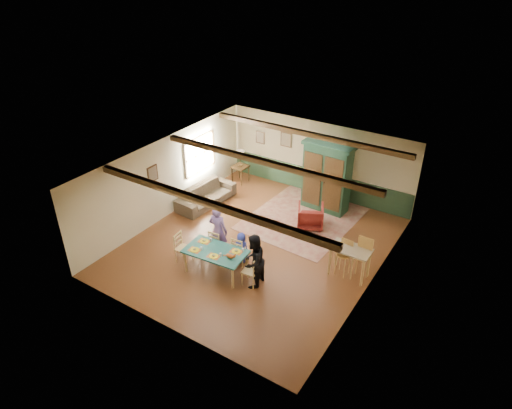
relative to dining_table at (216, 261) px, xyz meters
The scene contains 35 objects.
floor 1.74m from the dining_table, 80.52° to the left, with size 8.00×8.00×0.00m, color #542C17.
wall_back 5.78m from the dining_table, 87.17° to the left, with size 7.00×0.02×2.70m, color beige.
wall_left 3.77m from the dining_table, 152.39° to the left, with size 0.02×8.00×2.70m, color beige.
wall_right 4.26m from the dining_table, 24.00° to the left, with size 0.02×8.00×2.70m, color beige.
ceiling 2.90m from the dining_table, 80.52° to the left, with size 7.00×8.00×0.02m, color silver.
wainscot_back 5.67m from the dining_table, 87.16° to the left, with size 6.95×0.03×0.90m, color #203B26.
ceiling_beam_front 2.36m from the dining_table, 65.47° to the right, with size 6.95×0.16×0.16m, color black.
ceiling_beam_mid 3.08m from the dining_table, 82.31° to the left, with size 6.95×0.16×0.16m, color black.
ceiling_beam_back 5.21m from the dining_table, 86.56° to the left, with size 6.95×0.16×0.16m, color black.
window_left 4.80m from the dining_table, 133.30° to the left, with size 0.06×1.60×1.30m, color white, non-canonical shape.
picture_left_wall 3.65m from the dining_table, 161.23° to the left, with size 0.04×0.42×0.52m, color gray, non-canonical shape.
picture_back_a 5.92m from the dining_table, 100.21° to the left, with size 0.45×0.04×0.55m, color gray, non-canonical shape.
picture_back_b 6.18m from the dining_table, 110.54° to the left, with size 0.38×0.04×0.48m, color gray, non-canonical shape.
dining_table is the anchor object (origin of this frame).
dining_chair_far_left 0.78m from the dining_table, 123.72° to the left, with size 0.40×0.41×0.89m, color tan, non-canonical shape.
dining_chair_far_right 0.78m from the dining_table, 65.61° to the left, with size 0.40×0.41×0.89m, color tan, non-canonical shape.
dining_chair_end_left 1.09m from the dining_table, behind, with size 0.40×0.41×0.89m, color tan, non-canonical shape.
dining_chair_end_right 1.09m from the dining_table, ahead, with size 0.40×0.41×0.89m, color tan, non-canonical shape.
person_man 0.96m from the dining_table, 121.23° to the left, with size 0.59×0.39×1.62m, color #755795.
person_woman 1.25m from the dining_table, ahead, with size 0.75×0.59×1.55m, color black.
person_child 0.85m from the dining_table, 68.10° to the left, with size 0.46×0.30×0.95m, color #2835A2.
cat 0.68m from the dining_table, ahead, with size 0.34×0.13×0.17m, color #BB5521, non-canonical shape.
place_setting_near_left 0.70m from the dining_table, 150.89° to the right, with size 0.38×0.28×0.11m, color yellow, non-canonical shape.
place_setting_near_center 0.48m from the dining_table, 63.54° to the right, with size 0.38×0.28×0.11m, color yellow, non-canonical shape.
place_setting_far_left 0.70m from the dining_table, 160.22° to the left, with size 0.38×0.28×0.11m, color yellow, non-canonical shape.
place_setting_far_right 0.70m from the dining_table, 29.11° to the left, with size 0.38×0.28×0.11m, color yellow, non-canonical shape.
area_rug 3.89m from the dining_table, 79.33° to the left, with size 3.16×3.75×0.01m, color tan.
armoire 4.99m from the dining_table, 77.93° to the left, with size 1.70×0.68×2.41m, color #143323.
armchair 3.69m from the dining_table, 72.22° to the left, with size 0.80×0.82×0.75m, color #4B0F0F.
sofa 3.90m from the dining_table, 132.10° to the left, with size 2.30×0.90×0.67m, color #3F3527.
end_table 5.52m from the dining_table, 117.28° to the left, with size 0.54×0.54×0.67m, color black, non-canonical shape.
table_lamp 5.55m from the dining_table, 117.28° to the left, with size 0.34×0.34×0.61m, color tan, non-canonical shape.
counter_table 3.64m from the dining_table, 30.14° to the left, with size 1.08×0.63×0.90m, color beige, non-canonical shape.
bar_stool_left 3.47m from the dining_table, 31.18° to the left, with size 0.37×0.41×1.05m, color tan, non-canonical shape.
bar_stool_right 3.92m from the dining_table, 28.23° to the left, with size 0.44×0.48×1.23m, color tan, non-canonical shape.
Camera 1 is at (6.07, -9.58, 7.98)m, focal length 32.00 mm.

